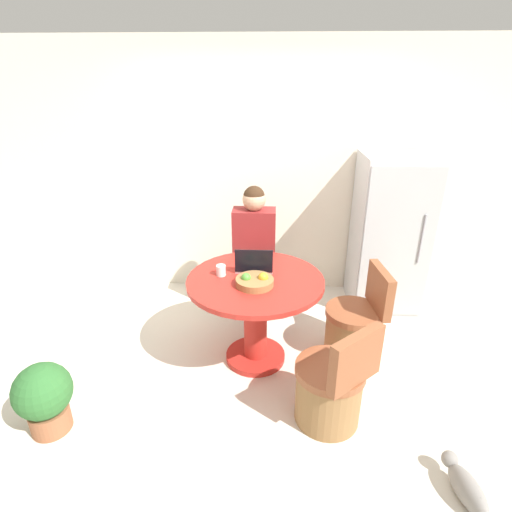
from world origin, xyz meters
TOP-DOWN VIEW (x-y plane):
  - ground_plane at (0.00, 0.00)m, footprint 12.00×12.00m
  - wall_back at (0.00, 1.62)m, footprint 7.00×0.06m
  - refrigerator at (1.26, 1.25)m, footprint 0.68×0.65m
  - dining_table at (-0.03, 0.25)m, footprint 1.09×1.09m
  - chair_near_right_corner at (0.52, -0.40)m, footprint 0.55×0.55m
  - chair_right_side at (0.81, 0.35)m, footprint 0.49×0.48m
  - person_seated at (-0.08, 1.02)m, footprint 0.40×0.37m
  - laptop at (-0.05, 0.41)m, footprint 0.30×0.24m
  - fruit_bowl at (-0.03, 0.15)m, footprint 0.29×0.29m
  - coffee_cup at (-0.31, 0.30)m, footprint 0.07×0.07m
  - cat at (1.23, -0.94)m, footprint 0.19×0.43m
  - potted_plant at (-1.40, -0.57)m, footprint 0.38×0.38m

SIDE VIEW (x-z plane):
  - ground_plane at x=0.00m, z-range 0.00..0.00m
  - cat at x=1.23m, z-range 0.00..0.17m
  - chair_near_right_corner at x=0.52m, z-range -0.14..0.68m
  - chair_right_side at x=0.81m, z-range -0.14..0.68m
  - potted_plant at x=-1.40m, z-range 0.03..0.55m
  - dining_table at x=-0.03m, z-range 0.15..0.93m
  - person_seated at x=-0.08m, z-range 0.07..1.40m
  - refrigerator at x=1.26m, z-range 0.00..1.57m
  - fruit_bowl at x=-0.03m, z-range 0.76..0.86m
  - laptop at x=-0.05m, z-range 0.71..0.92m
  - coffee_cup at x=-0.31m, z-range 0.78..0.86m
  - wall_back at x=0.00m, z-range 0.00..2.60m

